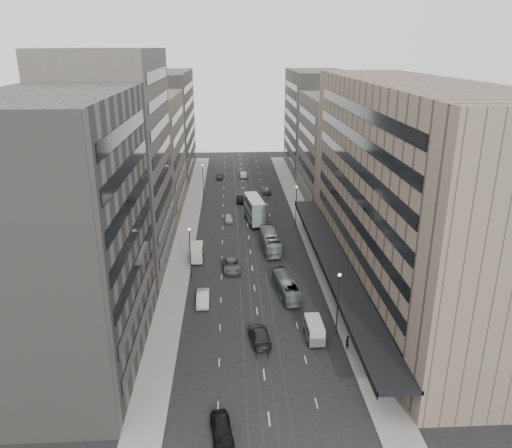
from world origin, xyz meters
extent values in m
plane|color=black|center=(0.00, 0.00, 0.00)|extent=(220.00, 220.00, 0.00)
cube|color=gray|center=(12.00, 37.50, 0.07)|extent=(4.00, 125.00, 0.15)
cube|color=gray|center=(-12.00, 37.50, 0.07)|extent=(4.00, 125.00, 0.15)
cube|color=#776657|center=(21.50, 8.00, 15.00)|extent=(15.00, 60.00, 30.00)
cube|color=black|center=(12.00, 8.00, 4.00)|extent=(4.40, 60.00, 0.50)
cube|color=#4B4541|center=(21.50, 52.00, 12.00)|extent=(15.00, 28.00, 24.00)
cube|color=#5D5953|center=(21.50, 82.00, 14.00)|extent=(15.00, 32.00, 28.00)
cube|color=#5D5953|center=(-21.50, -8.00, 15.00)|extent=(15.00, 28.00, 30.00)
cube|color=#4B4541|center=(-21.50, 19.00, 17.00)|extent=(15.00, 26.00, 34.00)
cube|color=#716658|center=(-21.50, 46.00, 12.50)|extent=(15.00, 28.00, 25.00)
cube|color=#5D5953|center=(-21.50, 79.00, 14.00)|extent=(15.00, 38.00, 28.00)
cylinder|color=#262628|center=(9.70, -5.00, 4.00)|extent=(0.16, 0.16, 8.00)
sphere|color=silver|center=(9.70, -5.00, 8.10)|extent=(0.44, 0.44, 0.44)
cylinder|color=#262628|center=(9.70, 35.00, 4.00)|extent=(0.16, 0.16, 8.00)
sphere|color=silver|center=(9.70, 35.00, 8.10)|extent=(0.44, 0.44, 0.44)
cylinder|color=#262628|center=(-9.70, 12.00, 4.00)|extent=(0.16, 0.16, 8.00)
sphere|color=silver|center=(-9.70, 12.00, 8.10)|extent=(0.44, 0.44, 0.44)
cylinder|color=#262628|center=(-9.70, 55.00, 4.00)|extent=(0.16, 0.16, 8.00)
sphere|color=silver|center=(-9.70, 55.00, 8.10)|extent=(0.44, 0.44, 0.44)
imported|color=slate|center=(4.46, 5.70, 1.33)|extent=(3.44, 9.73, 2.65)
imported|color=gray|center=(3.57, 23.01, 1.56)|extent=(3.18, 11.30, 3.12)
cube|color=gray|center=(1.50, 37.54, 1.76)|extent=(3.96, 9.88, 2.45)
cube|color=gray|center=(1.50, 37.54, 4.06)|extent=(3.85, 9.49, 2.13)
cube|color=silver|center=(1.50, 37.54, 5.19)|extent=(3.96, 9.88, 0.13)
cylinder|color=black|center=(0.65, 33.93, 0.53)|extent=(0.44, 1.10, 1.07)
cylinder|color=black|center=(3.30, 34.30, 0.53)|extent=(0.44, 1.10, 1.07)
cylinder|color=black|center=(-0.30, 40.78, 0.53)|extent=(0.44, 1.10, 1.07)
cylinder|color=black|center=(2.35, 41.15, 0.53)|extent=(0.44, 1.10, 1.07)
cube|color=#4F5556|center=(6.66, -6.29, 0.94)|extent=(1.98, 4.62, 1.20)
cube|color=beige|center=(6.66, -6.29, 2.01)|extent=(1.94, 4.53, 0.94)
cylinder|color=black|center=(5.71, -7.81, 0.34)|extent=(0.20, 0.69, 0.68)
cylinder|color=black|center=(7.64, -7.79, 0.34)|extent=(0.20, 0.69, 0.68)
cylinder|color=black|center=(5.68, -4.78, 0.34)|extent=(0.20, 0.69, 0.68)
cylinder|color=black|center=(7.60, -4.76, 0.34)|extent=(0.20, 0.69, 0.68)
cube|color=#B6AFA4|center=(-9.20, 18.54, 1.05)|extent=(2.07, 4.52, 1.39)
cube|color=beige|center=(-9.20, 18.54, 2.29)|extent=(2.03, 4.43, 1.09)
cylinder|color=black|center=(-10.20, 17.05, 0.36)|extent=(0.21, 0.72, 0.72)
cylinder|color=black|center=(-8.17, 17.07, 0.36)|extent=(0.21, 0.72, 0.72)
cylinder|color=black|center=(-10.23, 20.02, 0.36)|extent=(0.21, 0.72, 0.72)
cylinder|color=black|center=(-8.20, 20.04, 0.36)|extent=(0.21, 0.72, 0.72)
imported|color=black|center=(-4.58, -22.00, 0.81)|extent=(2.53, 4.98, 1.63)
imported|color=silver|center=(-7.48, 3.61, 0.83)|extent=(1.82, 5.04, 1.65)
imported|color=#57575A|center=(-3.40, 14.62, 0.82)|extent=(3.14, 6.08, 1.64)
imported|color=black|center=(-0.11, -6.30, 0.83)|extent=(2.97, 5.93, 1.65)
imported|color=#AEA490|center=(-3.81, 38.14, 0.70)|extent=(1.82, 4.18, 1.40)
imported|color=black|center=(-1.14, 52.08, 0.77)|extent=(1.77, 4.70, 1.53)
imported|color=silver|center=(1.58, 47.26, 0.78)|extent=(2.71, 5.66, 1.56)
imported|color=#5F6062|center=(5.60, 59.12, 0.70)|extent=(2.09, 4.86, 1.39)
imported|color=#2B2B2E|center=(-6.02, 73.80, 0.78)|extent=(2.08, 4.68, 1.56)
imported|color=#A19C86|center=(0.23, 75.21, 0.81)|extent=(2.09, 5.04, 1.62)
imported|color=black|center=(10.20, -8.81, 1.04)|extent=(0.77, 0.74, 1.78)
camera|label=1|loc=(-3.39, -59.21, 34.29)|focal=35.00mm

